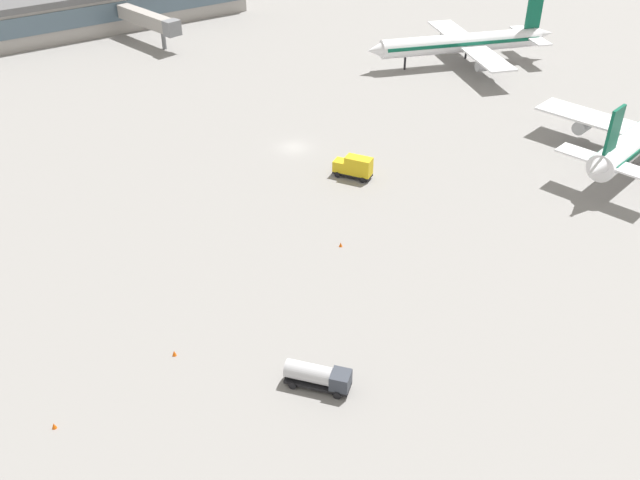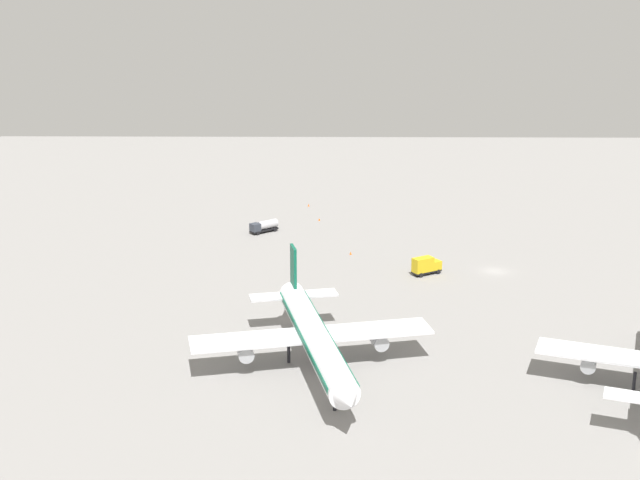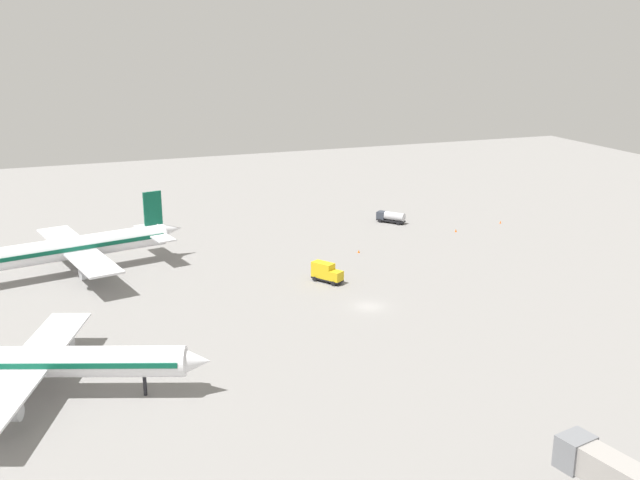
{
  "view_description": "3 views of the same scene",
  "coord_description": "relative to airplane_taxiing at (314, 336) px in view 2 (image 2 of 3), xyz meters",
  "views": [
    {
      "loc": [
        52.03,
        84.46,
        48.99
      ],
      "look_at": [
        14.73,
        29.13,
        4.26
      ],
      "focal_mm": 39.4,
      "sensor_mm": 36.0,
      "label": 1
    },
    {
      "loc": [
        -153.62,
        30.36,
        51.47
      ],
      "look_at": [
        11.02,
        32.5,
        2.61
      ],
      "focal_mm": 49.19,
      "sensor_mm": 36.0,
      "label": 2
    },
    {
      "loc": [
        -44.96,
        -97.95,
        41.87
      ],
      "look_at": [
        3.55,
        30.85,
        2.01
      ],
      "focal_mm": 41.64,
      "sensor_mm": 36.0,
      "label": 3
    }
  ],
  "objects": [
    {
      "name": "ground",
      "position": [
        42.33,
        -32.64,
        -4.69
      ],
      "size": [
        288.0,
        288.0,
        0.0
      ],
      "primitive_type": "plane",
      "color": "gray"
    },
    {
      "name": "airplane_taxiing",
      "position": [
        0.0,
        0.0,
        0.0
      ],
      "size": [
        42.0,
        34.19,
        12.9
      ],
      "rotation": [
        0.0,
        0.0,
        3.36
      ],
      "color": "white",
      "rests_on": "ground"
    },
    {
      "name": "catering_truck",
      "position": [
        40.32,
        -19.58,
        -2.99
      ],
      "size": [
        4.55,
        5.77,
        3.3
      ],
      "rotation": [
        0.0,
        0.0,
        5.26
      ],
      "color": "black",
      "rests_on": "ground"
    },
    {
      "name": "fuel_truck",
      "position": [
        67.77,
        11.95,
        -3.3
      ],
      "size": [
        5.45,
        6.08,
        2.5
      ],
      "rotation": [
        0.0,
        0.0,
        2.25
      ],
      "color": "black",
      "rests_on": "ground"
    },
    {
      "name": "safety_cone_near_gate",
      "position": [
        52.19,
        -6.15,
        -4.39
      ],
      "size": [
        0.44,
        0.44,
        0.6
      ],
      "primitive_type": "cone",
      "color": "#EA590C",
      "rests_on": "ground"
    },
    {
      "name": "safety_cone_mid_apron",
      "position": [
        77.34,
        0.35,
        -4.39
      ],
      "size": [
        0.44,
        0.44,
        0.6
      ],
      "primitive_type": "cone",
      "color": "#EA590C",
      "rests_on": "ground"
    },
    {
      "name": "safety_cone_far_side",
      "position": [
        90.17,
        3.03,
        -4.39
      ],
      "size": [
        0.44,
        0.44,
        0.6
      ],
      "primitive_type": "cone",
      "color": "#EA590C",
      "rests_on": "ground"
    }
  ]
}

